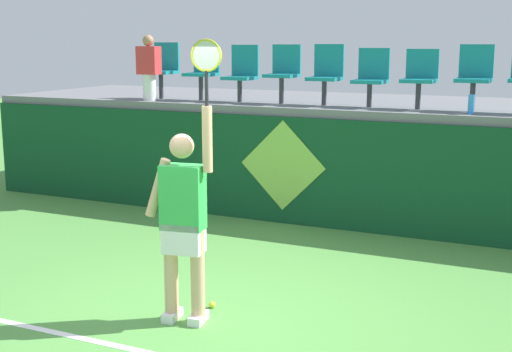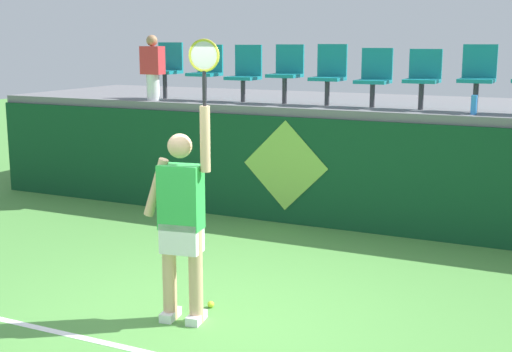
% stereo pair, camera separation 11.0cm
% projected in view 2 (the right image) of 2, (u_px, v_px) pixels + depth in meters
% --- Properties ---
extents(ground_plane, '(40.00, 40.00, 0.00)m').
position_uv_depth(ground_plane, '(206.00, 320.00, 6.51)').
color(ground_plane, '#519342').
extents(court_back_wall, '(11.73, 0.20, 1.51)m').
position_uv_depth(court_back_wall, '(336.00, 174.00, 9.55)').
color(court_back_wall, '#0F4223').
rests_on(court_back_wall, ground_plane).
extents(spectator_platform, '(11.73, 3.06, 0.12)m').
position_uv_depth(spectator_platform, '(369.00, 105.00, 10.71)').
color(spectator_platform, slate).
rests_on(spectator_platform, court_back_wall).
extents(tennis_player, '(0.75, 0.32, 2.57)m').
position_uv_depth(tennis_player, '(182.00, 218.00, 6.30)').
color(tennis_player, white).
rests_on(tennis_player, ground_plane).
extents(tennis_ball, '(0.07, 0.07, 0.07)m').
position_uv_depth(tennis_ball, '(211.00, 304.00, 6.79)').
color(tennis_ball, '#D1E533').
rests_on(tennis_ball, ground_plane).
extents(water_bottle, '(0.08, 0.08, 0.25)m').
position_uv_depth(water_bottle, '(474.00, 105.00, 8.78)').
color(water_bottle, '#338CE5').
rests_on(water_bottle, spectator_platform).
extents(stadium_chair_0, '(0.44, 0.42, 0.88)m').
position_uv_depth(stadium_chair_0, '(167.00, 67.00, 11.13)').
color(stadium_chair_0, '#38383D').
rests_on(stadium_chair_0, spectator_platform).
extents(stadium_chair_1, '(0.44, 0.42, 0.85)m').
position_uv_depth(stadium_chair_1, '(207.00, 69.00, 10.83)').
color(stadium_chair_1, '#38383D').
rests_on(stadium_chair_1, spectator_platform).
extents(stadium_chair_2, '(0.44, 0.42, 0.85)m').
position_uv_depth(stadium_chair_2, '(245.00, 71.00, 10.55)').
color(stadium_chair_2, '#38383D').
rests_on(stadium_chair_2, spectator_platform).
extents(stadium_chair_3, '(0.44, 0.42, 0.86)m').
position_uv_depth(stadium_chair_3, '(287.00, 70.00, 10.25)').
color(stadium_chair_3, '#38383D').
rests_on(stadium_chair_3, spectator_platform).
extents(stadium_chair_4, '(0.44, 0.42, 0.86)m').
position_uv_depth(stadium_chair_4, '(329.00, 72.00, 9.98)').
color(stadium_chair_4, '#38383D').
rests_on(stadium_chair_4, spectator_platform).
extents(stadium_chair_5, '(0.44, 0.42, 0.81)m').
position_uv_depth(stadium_chair_5, '(375.00, 75.00, 9.70)').
color(stadium_chair_5, '#38383D').
rests_on(stadium_chair_5, spectator_platform).
extents(stadium_chair_6, '(0.44, 0.42, 0.80)m').
position_uv_depth(stadium_chair_6, '(423.00, 76.00, 9.41)').
color(stadium_chair_6, '#38383D').
rests_on(stadium_chair_6, spectator_platform).
extents(stadium_chair_7, '(0.44, 0.42, 0.87)m').
position_uv_depth(stadium_chair_7, '(478.00, 74.00, 9.11)').
color(stadium_chair_7, '#38383D').
rests_on(stadium_chair_7, spectator_platform).
extents(spectator_0, '(0.34, 0.20, 1.00)m').
position_uv_depth(spectator_0, '(153.00, 67.00, 10.76)').
color(spectator_0, white).
rests_on(spectator_0, spectator_platform).
extents(wall_signage_mount, '(1.27, 0.01, 1.47)m').
position_uv_depth(wall_signage_mount, '(285.00, 223.00, 9.91)').
color(wall_signage_mount, '#0F4223').
rests_on(wall_signage_mount, ground_plane).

